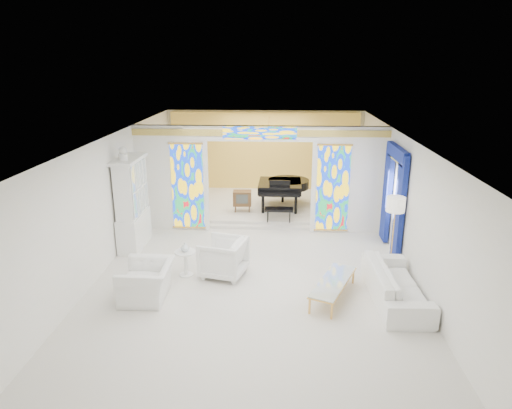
# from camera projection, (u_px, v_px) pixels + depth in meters

# --- Properties ---
(floor) EXTENTS (12.00, 12.00, 0.00)m
(floor) POSITION_uv_depth(u_px,v_px,m) (256.00, 258.00, 11.31)
(floor) COLOR beige
(floor) RESTS_ON ground
(ceiling) EXTENTS (7.00, 12.00, 0.02)m
(ceiling) POSITION_uv_depth(u_px,v_px,m) (256.00, 138.00, 10.41)
(ceiling) COLOR white
(ceiling) RESTS_ON wall_back
(wall_back) EXTENTS (7.00, 0.02, 3.00)m
(wall_back) POSITION_uv_depth(u_px,v_px,m) (265.00, 152.00, 16.57)
(wall_back) COLOR white
(wall_back) RESTS_ON floor
(wall_front) EXTENTS (7.00, 0.02, 3.00)m
(wall_front) POSITION_uv_depth(u_px,v_px,m) (228.00, 356.00, 5.15)
(wall_front) COLOR white
(wall_front) RESTS_ON floor
(wall_left) EXTENTS (0.02, 12.00, 3.00)m
(wall_left) POSITION_uv_depth(u_px,v_px,m) (112.00, 198.00, 11.04)
(wall_left) COLOR white
(wall_left) RESTS_ON floor
(wall_right) EXTENTS (0.02, 12.00, 3.00)m
(wall_right) POSITION_uv_depth(u_px,v_px,m) (405.00, 203.00, 10.69)
(wall_right) COLOR white
(wall_right) RESTS_ON floor
(partition_wall) EXTENTS (7.00, 0.22, 3.00)m
(partition_wall) POSITION_uv_depth(u_px,v_px,m) (260.00, 174.00, 12.72)
(partition_wall) COLOR white
(partition_wall) RESTS_ON floor
(stained_glass_left) EXTENTS (0.90, 0.04, 2.40)m
(stained_glass_left) POSITION_uv_depth(u_px,v_px,m) (188.00, 186.00, 12.82)
(stained_glass_left) COLOR gold
(stained_glass_left) RESTS_ON partition_wall
(stained_glass_right) EXTENTS (0.90, 0.04, 2.40)m
(stained_glass_right) POSITION_uv_depth(u_px,v_px,m) (333.00, 188.00, 12.62)
(stained_glass_right) COLOR gold
(stained_glass_right) RESTS_ON partition_wall
(stained_glass_transom) EXTENTS (2.00, 0.04, 0.34)m
(stained_glass_transom) POSITION_uv_depth(u_px,v_px,m) (260.00, 133.00, 12.26)
(stained_glass_transom) COLOR gold
(stained_glass_transom) RESTS_ON partition_wall
(alcove_platform) EXTENTS (6.80, 3.80, 0.18)m
(alcove_platform) POSITION_uv_depth(u_px,v_px,m) (263.00, 205.00, 15.19)
(alcove_platform) COLOR beige
(alcove_platform) RESTS_ON floor
(gold_curtain_back) EXTENTS (6.70, 0.10, 2.90)m
(gold_curtain_back) POSITION_uv_depth(u_px,v_px,m) (265.00, 153.00, 16.46)
(gold_curtain_back) COLOR gold
(gold_curtain_back) RESTS_ON wall_back
(chandelier) EXTENTS (0.48, 0.48, 0.30)m
(chandelier) POSITION_uv_depth(u_px,v_px,m) (269.00, 131.00, 14.34)
(chandelier) COLOR #E0A74E
(chandelier) RESTS_ON ceiling
(blue_drapes) EXTENTS (0.14, 1.85, 2.65)m
(blue_drapes) POSITION_uv_depth(u_px,v_px,m) (394.00, 191.00, 11.33)
(blue_drapes) COLOR navy
(blue_drapes) RESTS_ON wall_right
(china_cabinet) EXTENTS (0.56, 1.46, 2.72)m
(china_cabinet) POSITION_uv_depth(u_px,v_px,m) (132.00, 204.00, 11.69)
(china_cabinet) COLOR white
(china_cabinet) RESTS_ON floor
(armchair_left) EXTENTS (1.02, 1.16, 0.74)m
(armchair_left) POSITION_uv_depth(u_px,v_px,m) (147.00, 281.00, 9.32)
(armchair_left) COLOR white
(armchair_left) RESTS_ON floor
(armchair_right) EXTENTS (1.16, 1.14, 0.87)m
(armchair_right) POSITION_uv_depth(u_px,v_px,m) (223.00, 257.00, 10.29)
(armchair_right) COLOR white
(armchair_right) RESTS_ON floor
(sofa) EXTENTS (1.00, 2.44, 0.70)m
(sofa) POSITION_uv_depth(u_px,v_px,m) (396.00, 284.00, 9.26)
(sofa) COLOR white
(sofa) RESTS_ON floor
(side_table) EXTENTS (0.56, 0.56, 0.59)m
(side_table) POSITION_uv_depth(u_px,v_px,m) (186.00, 260.00, 10.29)
(side_table) COLOR white
(side_table) RESTS_ON floor
(vase) EXTENTS (0.20, 0.20, 0.20)m
(vase) POSITION_uv_depth(u_px,v_px,m) (185.00, 247.00, 10.20)
(vase) COLOR white
(vase) RESTS_ON side_table
(coffee_table) EXTENTS (1.16, 1.80, 0.39)m
(coffee_table) POSITION_uv_depth(u_px,v_px,m) (333.00, 282.00, 9.32)
(coffee_table) COLOR silver
(coffee_table) RESTS_ON floor
(floor_lamp) EXTENTS (0.45, 0.45, 1.74)m
(floor_lamp) POSITION_uv_depth(u_px,v_px,m) (395.00, 208.00, 10.37)
(floor_lamp) COLOR #E0A74E
(floor_lamp) RESTS_ON floor
(grand_piano) EXTENTS (1.63, 2.53, 1.01)m
(grand_piano) POSITION_uv_depth(u_px,v_px,m) (284.00, 186.00, 14.55)
(grand_piano) COLOR black
(grand_piano) RESTS_ON alcove_platform
(tv_console) EXTENTS (0.58, 0.41, 0.65)m
(tv_console) POSITION_uv_depth(u_px,v_px,m) (242.00, 198.00, 14.15)
(tv_console) COLOR brown
(tv_console) RESTS_ON alcove_platform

